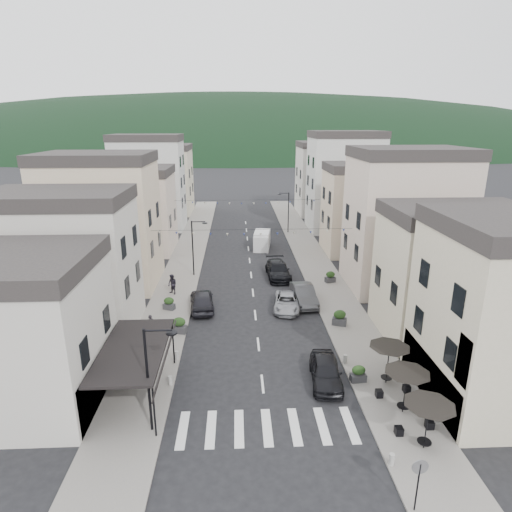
{
  "coord_description": "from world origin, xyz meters",
  "views": [
    {
      "loc": [
        -1.48,
        -17.08,
        15.65
      ],
      "look_at": [
        0.32,
        21.62,
        3.5
      ],
      "focal_mm": 30.0,
      "sensor_mm": 36.0,
      "label": 1
    }
  ],
  "objects": [
    {
      "name": "streetlamp_right_far",
      "position": [
        5.82,
        44.0,
        3.7
      ],
      "size": [
        1.7,
        0.56,
        6.0
      ],
      "color": "black",
      "rests_on": "ground"
    },
    {
      "name": "parked_car_d",
      "position": [
        2.8,
        25.13,
        0.81
      ],
      "size": [
        2.54,
        5.71,
        1.63
      ],
      "primitive_type": "imported",
      "rotation": [
        0.0,
        0.0,
        0.05
      ],
      "color": "black",
      "rests_on": "ground"
    },
    {
      "name": "streetlamp_left_near",
      "position": [
        -5.82,
        2.0,
        3.7
      ],
      "size": [
        1.7,
        0.56,
        6.0
      ],
      "color": "black",
      "rests_on": "ground"
    },
    {
      "name": "buildings_row_left",
      "position": [
        -14.5,
        37.75,
        6.12
      ],
      "size": [
        10.2,
        54.16,
        14.0
      ],
      "color": "beige",
      "rests_on": "ground"
    },
    {
      "name": "parked_car_a",
      "position": [
        3.97,
        6.0,
        0.78
      ],
      "size": [
        2.23,
        4.71,
        1.56
      ],
      "primitive_type": "imported",
      "rotation": [
        0.0,
        0.0,
        -0.09
      ],
      "color": "black",
      "rests_on": "ground"
    },
    {
      "name": "pedestrian_b",
      "position": [
        -7.6,
        20.76,
        1.09
      ],
      "size": [
        1.19,
        1.17,
        1.93
      ],
      "primitive_type": "imported",
      "rotation": [
        0.0,
        0.0,
        -0.72
      ],
      "color": "black",
      "rests_on": "sidewalk_left"
    },
    {
      "name": "bunting_far",
      "position": [
        0.0,
        38.0,
        5.65
      ],
      "size": [
        19.0,
        0.28,
        0.62
      ],
      "color": "black",
      "rests_on": "ground"
    },
    {
      "name": "delivery_van",
      "position": [
        1.79,
        36.26,
        1.13
      ],
      "size": [
        2.52,
        5.03,
        2.31
      ],
      "rotation": [
        0.0,
        0.0,
        -0.13
      ],
      "color": "silver",
      "rests_on": "ground"
    },
    {
      "name": "pedestrian_a",
      "position": [
        -8.1,
        12.74,
        0.91
      ],
      "size": [
        0.68,
        0.61,
        1.57
      ],
      "primitive_type": "imported",
      "rotation": [
        0.0,
        0.0,
        0.53
      ],
      "color": "black",
      "rests_on": "sidewalk_left"
    },
    {
      "name": "planter_la",
      "position": [
        -6.0,
        12.91,
        0.73
      ],
      "size": [
        1.24,
        0.87,
        1.26
      ],
      "rotation": [
        0.0,
        0.0,
        -0.24
      ],
      "color": "#313133",
      "rests_on": "sidewalk_left"
    },
    {
      "name": "planter_rb",
      "position": [
        6.64,
        13.66,
        0.73
      ],
      "size": [
        1.27,
        0.97,
        1.26
      ],
      "rotation": [
        0.0,
        0.0,
        -0.35
      ],
      "color": "#2F3032",
      "rests_on": "sidewalk_right"
    },
    {
      "name": "cafe_terrace",
      "position": [
        7.7,
        2.8,
        2.36
      ],
      "size": [
        2.5,
        8.1,
        2.53
      ],
      "color": "black",
      "rests_on": "ground"
    },
    {
      "name": "parked_car_e",
      "position": [
        -4.6,
        17.46,
        0.84
      ],
      "size": [
        2.53,
        5.14,
        1.69
      ],
      "primitive_type": "imported",
      "rotation": [
        0.0,
        0.0,
        3.25
      ],
      "color": "black",
      "rests_on": "ground"
    },
    {
      "name": "planter_ra",
      "position": [
        6.0,
        5.85,
        0.65
      ],
      "size": [
        1.02,
        0.62,
        1.09
      ],
      "rotation": [
        0.0,
        0.0,
        0.1
      ],
      "color": "#2E2E30",
      "rests_on": "sidewalk_right"
    },
    {
      "name": "bunting_near",
      "position": [
        0.0,
        22.0,
        5.65
      ],
      "size": [
        19.0,
        0.28,
        0.62
      ],
      "color": "black",
      "rests_on": "ground"
    },
    {
      "name": "boutique_awning",
      "position": [
        -7.25,
        5.0,
        3.11
      ],
      "size": [
        3.77,
        7.5,
        3.28
      ],
      "color": "black",
      "rests_on": "ground"
    },
    {
      "name": "sidewalk_right",
      "position": [
        7.5,
        32.0,
        0.06
      ],
      "size": [
        4.0,
        76.0,
        0.12
      ],
      "primitive_type": "cube",
      "color": "slate",
      "rests_on": "ground"
    },
    {
      "name": "planter_lb",
      "position": [
        -7.43,
        17.29,
        0.66
      ],
      "size": [
        1.13,
        0.91,
        1.11
      ],
      "rotation": [
        0.0,
        0.0,
        -0.43
      ],
      "color": "#333336",
      "rests_on": "sidewalk_left"
    },
    {
      "name": "parked_car_b",
      "position": [
        4.49,
        18.33,
        0.82
      ],
      "size": [
        2.08,
        5.1,
        1.65
      ],
      "primitive_type": "imported",
      "rotation": [
        0.0,
        0.0,
        0.07
      ],
      "color": "#353638",
      "rests_on": "ground"
    },
    {
      "name": "parked_car_c",
      "position": [
        2.8,
        17.12,
        0.65
      ],
      "size": [
        2.75,
        4.93,
        1.3
      ],
      "primitive_type": "imported",
      "rotation": [
        0.0,
        0.0,
        -0.13
      ],
      "color": "gray",
      "rests_on": "ground"
    },
    {
      "name": "bollards",
      "position": [
        0.0,
        5.5,
        0.42
      ],
      "size": [
        11.66,
        10.26,
        0.6
      ],
      "color": "gray",
      "rests_on": "ground"
    },
    {
      "name": "buildings_row_right",
      "position": [
        14.5,
        36.59,
        6.32
      ],
      "size": [
        10.2,
        54.16,
        14.5
      ],
      "color": "#BFB797",
      "rests_on": "ground"
    },
    {
      "name": "ground",
      "position": [
        0.0,
        0.0,
        0.0
      ],
      "size": [
        700.0,
        700.0,
        0.0
      ],
      "primitive_type": "plane",
      "color": "black",
      "rests_on": "ground"
    },
    {
      "name": "streetlamp_left_far",
      "position": [
        -5.82,
        26.0,
        3.7
      ],
      "size": [
        1.7,
        0.56,
        6.0
      ],
      "color": "black",
      "rests_on": "ground"
    },
    {
      "name": "hill_backdrop",
      "position": [
        0.0,
        300.0,
        0.0
      ],
      "size": [
        640.0,
        360.0,
        70.0
      ],
      "primitive_type": "ellipsoid",
      "color": "black",
      "rests_on": "ground"
    },
    {
      "name": "sidewalk_left",
      "position": [
        -7.5,
        32.0,
        0.06
      ],
      "size": [
        4.0,
        76.0,
        0.12
      ],
      "primitive_type": "cube",
      "color": "slate",
      "rests_on": "ground"
    },
    {
      "name": "planter_rc",
      "position": [
        7.94,
        23.2,
        0.68
      ],
      "size": [
        1.15,
        0.85,
        1.15
      ],
      "rotation": [
        0.0,
        0.0,
        0.31
      ],
      "color": "#2F2F32",
      "rests_on": "sidewalk_right"
    },
    {
      "name": "traffic_sign",
      "position": [
        5.8,
        -3.5,
        1.93
      ],
      "size": [
        0.7,
        0.07,
        2.7
      ],
      "color": "black",
      "rests_on": "ground"
    }
  ]
}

